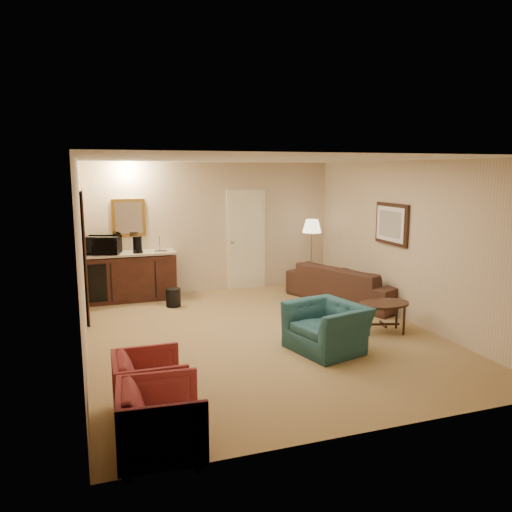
# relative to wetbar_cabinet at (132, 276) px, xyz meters

# --- Properties ---
(ground) EXTENTS (6.00, 6.00, 0.00)m
(ground) POSITION_rel_wetbar_cabinet_xyz_m (1.65, -2.72, -0.46)
(ground) COLOR #9A7F4E
(ground) RESTS_ON ground
(room_walls) EXTENTS (5.02, 6.01, 2.61)m
(room_walls) POSITION_rel_wetbar_cabinet_xyz_m (1.55, -1.95, 1.26)
(room_walls) COLOR beige
(room_walls) RESTS_ON ground
(wetbar_cabinet) EXTENTS (1.64, 0.58, 0.92)m
(wetbar_cabinet) POSITION_rel_wetbar_cabinet_xyz_m (0.00, 0.00, 0.00)
(wetbar_cabinet) COLOR #3D1B13
(wetbar_cabinet) RESTS_ON ground
(sofa) EXTENTS (1.52, 2.43, 0.92)m
(sofa) POSITION_rel_wetbar_cabinet_xyz_m (3.80, -1.43, -0.00)
(sofa) COLOR black
(sofa) RESTS_ON ground
(teal_armchair) EXTENTS (0.88, 1.13, 0.87)m
(teal_armchair) POSITION_rel_wetbar_cabinet_xyz_m (2.28, -3.62, -0.02)
(teal_armchair) COLOR #204650
(teal_armchair) RESTS_ON ground
(rose_chair_near) EXTENTS (0.66, 0.71, 0.72)m
(rose_chair_near) POSITION_rel_wetbar_cabinet_xyz_m (-0.25, -4.72, -0.10)
(rose_chair_near) COLOR #9B3433
(rose_chair_near) RESTS_ON ground
(rose_chair_far) EXTENTS (0.73, 0.77, 0.74)m
(rose_chair_far) POSITION_rel_wetbar_cabinet_xyz_m (-0.25, -5.52, -0.09)
(rose_chair_far) COLOR #9B3433
(rose_chair_far) RESTS_ON ground
(coffee_table) EXTENTS (0.93, 0.74, 0.47)m
(coffee_table) POSITION_rel_wetbar_cabinet_xyz_m (3.45, -3.20, -0.23)
(coffee_table) COLOR #331911
(coffee_table) RESTS_ON ground
(floor_lamp) EXTENTS (0.51, 0.51, 1.46)m
(floor_lamp) POSITION_rel_wetbar_cabinet_xyz_m (3.58, -0.32, 0.27)
(floor_lamp) COLOR #C18C40
(floor_lamp) RESTS_ON ground
(waste_bin) EXTENTS (0.31, 0.31, 0.33)m
(waste_bin) POSITION_rel_wetbar_cabinet_xyz_m (0.65, -0.72, -0.29)
(waste_bin) COLOR black
(waste_bin) RESTS_ON ground
(microwave) EXTENTS (0.67, 0.50, 0.41)m
(microwave) POSITION_rel_wetbar_cabinet_xyz_m (-0.50, -0.02, 0.66)
(microwave) COLOR black
(microwave) RESTS_ON wetbar_cabinet
(coffee_maker) EXTENTS (0.20, 0.20, 0.31)m
(coffee_maker) POSITION_rel_wetbar_cabinet_xyz_m (0.11, -0.10, 0.62)
(coffee_maker) COLOR black
(coffee_maker) RESTS_ON wetbar_cabinet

